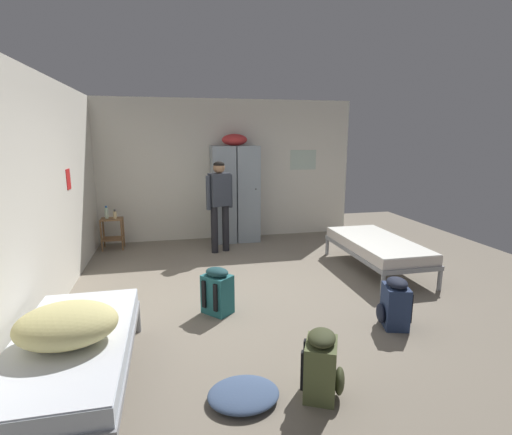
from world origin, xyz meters
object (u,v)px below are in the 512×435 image
(bed_right, at_px, (377,246))
(lotion_bottle, at_px, (115,215))
(backpack_olive, at_px, (322,366))
(bed_left_front, at_px, (72,349))
(person_traveler, at_px, (220,198))
(bedding_heap, at_px, (67,325))
(water_bottle, at_px, (106,213))
(clothes_pile_denim, at_px, (244,394))
(shelf_unit, at_px, (112,231))
(locker_bank, at_px, (235,192))
(backpack_teal, at_px, (218,291))
(backpack_navy, at_px, (394,304))

(bed_right, distance_m, lotion_bottle, 4.54)
(backpack_olive, bearing_deg, lotion_bottle, 114.37)
(bed_left_front, height_order, person_traveler, person_traveler)
(bed_left_front, height_order, lotion_bottle, lotion_bottle)
(bedding_heap, bearing_deg, water_bottle, 94.47)
(water_bottle, xyz_separation_m, clothes_pile_denim, (1.64, -4.64, -0.62))
(shelf_unit, height_order, bed_right, shelf_unit)
(locker_bank, relative_size, backpack_teal, 3.76)
(backpack_teal, height_order, clothes_pile_denim, backpack_teal)
(bed_left_front, bearing_deg, backpack_teal, 42.63)
(bed_left_front, relative_size, backpack_teal, 3.45)
(bed_left_front, height_order, water_bottle, water_bottle)
(backpack_teal, xyz_separation_m, backpack_navy, (1.82, -0.75, 0.00))
(bed_right, bearing_deg, locker_bank, 129.90)
(shelf_unit, relative_size, backpack_olive, 1.04)
(bed_left_front, bearing_deg, clothes_pile_denim, -16.59)
(bed_left_front, relative_size, water_bottle, 8.20)
(locker_bank, distance_m, shelf_unit, 2.37)
(shelf_unit, relative_size, lotion_bottle, 3.41)
(shelf_unit, bearing_deg, bed_right, -26.79)
(bed_left_front, bearing_deg, bedding_heap, -84.30)
(backpack_navy, bearing_deg, bed_right, 66.36)
(bed_right, xyz_separation_m, water_bottle, (-4.20, 2.10, 0.29))
(bed_left_front, distance_m, bedding_heap, 0.28)
(water_bottle, height_order, lotion_bottle, water_bottle)
(locker_bank, xyz_separation_m, water_bottle, (-2.37, -0.09, -0.29))
(person_traveler, height_order, backpack_navy, person_traveler)
(water_bottle, bearing_deg, locker_bank, 2.17)
(water_bottle, bearing_deg, backpack_olive, -64.40)
(backpack_navy, bearing_deg, lotion_bottle, 131.52)
(bedding_heap, height_order, water_bottle, water_bottle)
(backpack_olive, bearing_deg, bed_left_front, 166.51)
(person_traveler, distance_m, backpack_olive, 4.17)
(shelf_unit, height_order, bedding_heap, bedding_heap)
(bed_right, xyz_separation_m, bedding_heap, (-3.86, -2.24, 0.26))
(backpack_navy, bearing_deg, backpack_teal, 157.61)
(lotion_bottle, bearing_deg, person_traveler, -16.74)
(bedding_heap, xyz_separation_m, person_traveler, (1.64, 3.73, 0.33))
(shelf_unit, xyz_separation_m, bedding_heap, (0.26, -4.32, 0.29))
(person_traveler, xyz_separation_m, clothes_pile_denim, (-0.34, -4.03, -0.92))
(person_traveler, distance_m, lotion_bottle, 1.93)
(bed_right, distance_m, person_traveler, 2.74)
(lotion_bottle, bearing_deg, water_bottle, 158.20)
(shelf_unit, height_order, backpack_teal, shelf_unit)
(water_bottle, distance_m, clothes_pile_denim, 4.96)
(water_bottle, height_order, clothes_pile_denim, water_bottle)
(lotion_bottle, bearing_deg, bed_right, -26.74)
(bedding_heap, xyz_separation_m, lotion_bottle, (-0.19, 4.28, 0.00))
(shelf_unit, distance_m, backpack_navy, 5.06)
(locker_bank, bearing_deg, water_bottle, -177.83)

